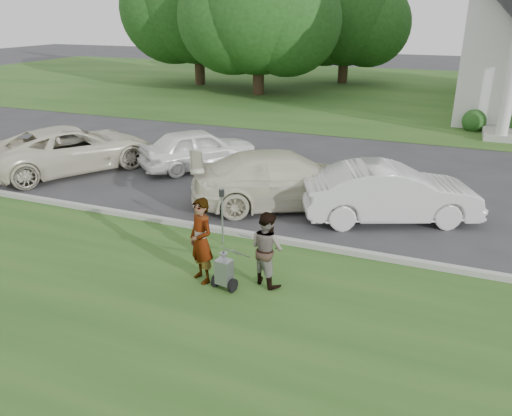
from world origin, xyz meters
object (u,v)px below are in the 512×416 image
Objects in this scene: tree_left at (258,14)px; car_a at (73,149)px; person_right at (267,249)px; parking_meter_near at (222,210)px; car_b at (199,148)px; tree_far at (197,5)px; car_c at (285,179)px; car_d at (390,193)px; striping_cart at (224,272)px; person_left at (201,241)px; tree_back at (346,19)px.

tree_left reaches higher than car_a.
car_a is (-9.19, 4.97, -0.01)m from person_right.
parking_meter_near is 6.53m from car_b.
tree_left is 6.73m from tree_far.
car_c is (14.27, -21.92, -4.90)m from tree_far.
car_b is 7.46m from car_d.
car_a is 1.20× the size of car_d.
car_b is at bearing 130.50° from striping_cart.
tree_far is 30.93m from person_right.
car_c is at bearing 118.52° from person_left.
car_d is at bearing -51.78° from tree_far.
parking_meter_near is 3.16m from car_c.
tree_far is 26.61m from car_c.
car_a is at bearing -1.10° from person_right.
tree_back is 2.05× the size of car_d.
car_d is (11.08, -0.51, -0.01)m from car_a.
car_d is at bearing -59.24° from tree_left.
tree_left is 18.92m from car_a.
car_d is (3.00, -0.00, -0.02)m from car_c.
tree_back is 2.27× the size of car_b.
tree_far is at bearing 118.74° from parking_meter_near.
tree_far is 28.94m from parking_meter_near.
tree_left is 1.88× the size of car_a.
car_c is (0.54, 3.11, -0.13)m from parking_meter_near.
car_b is at bearing 30.23° from car_c.
tree_left is 25.57m from person_right.
car_b is at bearing -25.67° from person_right.
car_a is at bearing 176.52° from person_left.
person_right reaches higher than striping_cart.
car_a reaches higher than car_b.
car_c is (8.27, -18.92, -4.32)m from tree_left.
car_c is at bearing 66.40° from car_d.
car_c reaches higher than car_d.
person_right is 0.34× the size of car_d.
car_c is (0.19, 4.87, -0.13)m from person_left.
parking_meter_near is at bearing 140.80° from car_c.
tree_far is 1.21× the size of tree_back.
car_c is at bearing -81.00° from tree_back.
car_b is at bearing -75.75° from tree_left.
tree_left is 2.50× the size of car_b.
car_d is (7.27, -26.93, -3.95)m from tree_back.
tree_left reaches higher than car_d.
tree_far is 22.59m from car_b.
tree_far is 11.45× the size of striping_cart.
car_d is at bearing -85.65° from person_right.
car_b is (10.20, -19.53, -4.97)m from tree_far.
striping_cart is 0.19× the size of car_c.
striping_cart is (14.66, -26.93, -5.31)m from tree_far.
person_left is 0.34× the size of car_c.
person_right is at bearing -68.15° from tree_left.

